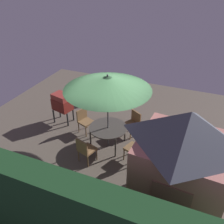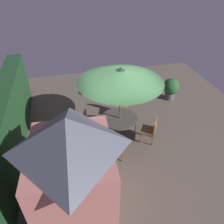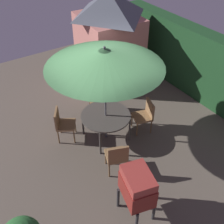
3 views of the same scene
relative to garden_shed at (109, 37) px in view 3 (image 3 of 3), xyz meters
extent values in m
plane|color=brown|center=(2.41, -1.73, -1.48)|extent=(11.00, 11.00, 0.00)
cube|color=#193D1E|center=(2.41, 1.77, -0.46)|extent=(7.07, 0.56, 2.03)
cube|color=#B26B60|center=(0.00, 0.00, -0.40)|extent=(2.01, 1.83, 2.15)
pyramid|color=#4C515B|center=(0.00, 0.00, 1.05)|extent=(2.13, 1.94, 0.74)
cube|color=brown|center=(0.06, 0.85, -0.64)|extent=(0.79, 0.09, 1.68)
cylinder|color=#47423D|center=(2.51, -1.73, -0.76)|extent=(1.26, 1.26, 0.04)
cylinder|color=#3C3834|center=(2.07, -2.17, -1.13)|extent=(0.05, 0.05, 0.70)
cylinder|color=#3C3834|center=(2.95, -2.17, -1.13)|extent=(0.05, 0.05, 0.70)
cylinder|color=#3C3834|center=(2.07, -1.29, -1.13)|extent=(0.05, 0.05, 0.70)
cylinder|color=#3C3834|center=(2.95, -1.29, -1.13)|extent=(0.05, 0.05, 0.70)
cylinder|color=#4C4C51|center=(2.51, -1.73, -0.21)|extent=(0.04, 0.04, 2.54)
cone|color=#2D5633|center=(2.51, -1.73, 0.86)|extent=(2.66, 2.66, 0.41)
sphere|color=#4C4C51|center=(2.51, -1.73, 1.10)|extent=(0.06, 0.06, 0.06)
cube|color=maroon|center=(4.70, -2.42, -0.70)|extent=(0.80, 0.65, 0.45)
cube|color=maroon|center=(4.70, -2.42, -0.38)|extent=(0.76, 0.62, 0.20)
cylinder|color=#262628|center=(4.39, -2.63, -1.20)|extent=(0.06, 0.06, 0.55)
cylinder|color=#262628|center=(5.01, -2.63, -1.20)|extent=(0.06, 0.06, 0.55)
cylinder|color=#262628|center=(4.39, -2.21, -1.20)|extent=(0.06, 0.06, 0.55)
cylinder|color=#262628|center=(5.01, -2.21, -1.20)|extent=(0.06, 0.06, 0.55)
cube|color=olive|center=(1.98, -2.60, -1.03)|extent=(0.63, 0.63, 0.06)
cube|color=olive|center=(1.87, -2.78, -0.80)|extent=(0.42, 0.28, 0.45)
cylinder|color=brown|center=(1.70, -2.67, -1.25)|extent=(0.04, 0.04, 0.45)
cylinder|color=brown|center=(2.05, -2.87, -1.25)|extent=(0.04, 0.04, 0.45)
cylinder|color=brown|center=(1.91, -2.32, -1.25)|extent=(0.04, 0.04, 0.45)
cylinder|color=brown|center=(2.25, -2.53, -1.25)|extent=(0.04, 0.04, 0.45)
cube|color=olive|center=(3.54, -2.12, -1.03)|extent=(0.59, 0.59, 0.06)
cube|color=olive|center=(3.74, -2.19, -0.80)|extent=(0.21, 0.45, 0.45)
cylinder|color=brown|center=(3.66, -2.37, -1.25)|extent=(0.04, 0.04, 0.45)
cylinder|color=brown|center=(3.80, -2.00, -1.25)|extent=(0.04, 0.04, 0.45)
cylinder|color=brown|center=(3.29, -2.23, -1.25)|extent=(0.04, 0.04, 0.45)
cylinder|color=brown|center=(3.43, -1.86, -1.25)|extent=(0.04, 0.04, 0.45)
cube|color=olive|center=(2.80, -0.78, -1.03)|extent=(0.57, 0.57, 0.06)
cube|color=olive|center=(2.86, -0.58, -0.80)|extent=(0.45, 0.18, 0.45)
cylinder|color=brown|center=(3.05, -0.65, -1.25)|extent=(0.04, 0.04, 0.45)
cylinder|color=brown|center=(2.66, -0.53, -1.25)|extent=(0.04, 0.04, 0.45)
cylinder|color=brown|center=(2.93, -1.03, -1.25)|extent=(0.04, 0.04, 0.45)
cylinder|color=brown|center=(2.55, -0.91, -1.25)|extent=(0.04, 0.04, 0.45)
cube|color=olive|center=(1.51, -1.37, -1.03)|extent=(0.59, 0.59, 0.06)
cube|color=olive|center=(1.31, -1.30, -0.80)|extent=(0.20, 0.45, 0.45)
cylinder|color=brown|center=(1.39, -1.12, -1.25)|extent=(0.04, 0.04, 0.45)
cylinder|color=brown|center=(1.25, -1.49, -1.25)|extent=(0.04, 0.04, 0.45)
cylinder|color=brown|center=(1.76, -1.25, -1.25)|extent=(0.04, 0.04, 0.45)
cylinder|color=brown|center=(1.63, -1.63, -1.25)|extent=(0.04, 0.04, 0.45)
camera|label=1|loc=(-0.07, 4.17, 3.78)|focal=38.32mm
camera|label=2|loc=(-3.19, -0.11, 3.76)|focal=34.86mm
camera|label=3|loc=(7.03, -4.52, 3.65)|focal=44.12mm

